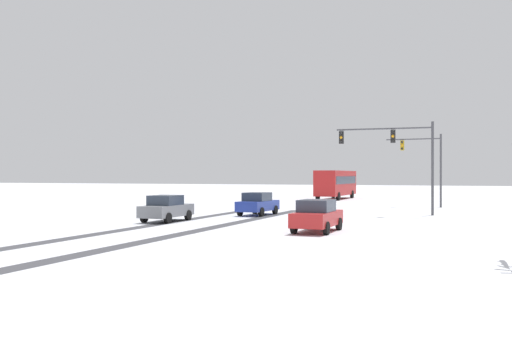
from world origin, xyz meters
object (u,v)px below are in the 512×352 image
object	(u,v)px
car_blue_lead	(258,204)
bus_oncoming	(336,182)
car_grey_second	(166,208)
traffic_signal_near_right	(398,149)
traffic_signal_far_right	(426,158)
car_red_third	(317,216)

from	to	relation	value
car_blue_lead	bus_oncoming	size ratio (longest dim) A/B	0.38
car_blue_lead	car_grey_second	distance (m)	7.83
car_grey_second	traffic_signal_near_right	bearing A→B (deg)	36.74
traffic_signal_far_right	car_red_third	xyz separation A→B (m)	(-3.56, -24.33, -3.53)
traffic_signal_near_right	car_grey_second	size ratio (longest dim) A/B	1.61
traffic_signal_near_right	car_red_third	size ratio (longest dim) A/B	1.61
traffic_signal_far_right	car_blue_lead	xyz separation A→B (m)	(-10.49, -14.55, -3.53)
car_red_third	bus_oncoming	xyz separation A→B (m)	(-7.65, 37.85, 1.18)
traffic_signal_far_right	car_red_third	distance (m)	24.84
traffic_signal_far_right	car_red_third	bearing A→B (deg)	-98.32
traffic_signal_far_right	car_blue_lead	world-z (taller)	traffic_signal_far_right
bus_oncoming	traffic_signal_far_right	bearing A→B (deg)	-50.34
car_blue_lead	car_grey_second	bearing A→B (deg)	-114.84
car_grey_second	bus_oncoming	size ratio (longest dim) A/B	0.37
car_grey_second	car_red_third	size ratio (longest dim) A/B	1.00
car_grey_second	bus_oncoming	bearing A→B (deg)	85.81
traffic_signal_far_right	bus_oncoming	xyz separation A→B (m)	(-11.21, 13.52, -2.36)
car_blue_lead	bus_oncoming	world-z (taller)	bus_oncoming
traffic_signal_near_right	car_grey_second	bearing A→B (deg)	-143.26
traffic_signal_near_right	car_red_third	world-z (taller)	traffic_signal_near_right
traffic_signal_near_right	bus_oncoming	distance (m)	27.73
traffic_signal_far_right	bus_oncoming	world-z (taller)	traffic_signal_far_right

